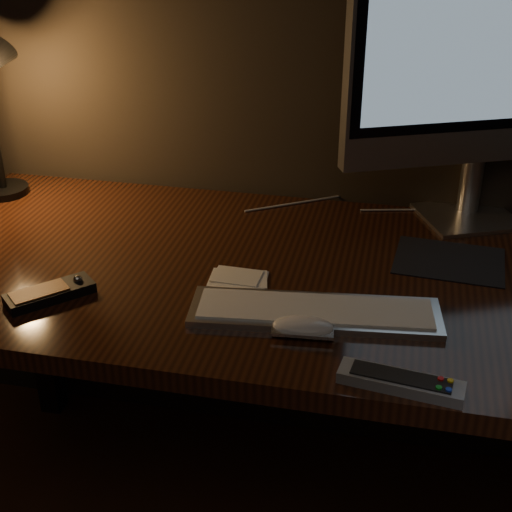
% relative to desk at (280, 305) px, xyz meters
% --- Properties ---
extents(desk, '(1.60, 0.75, 0.75)m').
position_rel_desk_xyz_m(desk, '(0.00, 0.00, 0.00)').
color(desk, '#33170B').
rests_on(desk, ground).
extents(monitor, '(0.59, 0.30, 0.66)m').
position_rel_desk_xyz_m(monitor, '(0.39, 0.26, 0.52)').
color(monitor, silver).
rests_on(monitor, desk).
extents(keyboard, '(0.46, 0.18, 0.02)m').
position_rel_desk_xyz_m(keyboard, '(0.10, -0.23, 0.14)').
color(keyboard, silver).
rests_on(keyboard, desk).
extents(mousepad, '(0.23, 0.19, 0.00)m').
position_rel_desk_xyz_m(mousepad, '(0.35, 0.04, 0.13)').
color(mousepad, black).
rests_on(mousepad, desk).
extents(mouse, '(0.11, 0.06, 0.02)m').
position_rel_desk_xyz_m(mouse, '(0.09, -0.29, 0.14)').
color(mouse, white).
rests_on(mouse, desk).
extents(media_remote, '(0.15, 0.16, 0.03)m').
position_rel_desk_xyz_m(media_remote, '(-0.39, -0.27, 0.14)').
color(media_remote, black).
rests_on(media_remote, desk).
extents(tv_remote, '(0.20, 0.07, 0.02)m').
position_rel_desk_xyz_m(tv_remote, '(0.26, -0.41, 0.14)').
color(tv_remote, gray).
rests_on(tv_remote, desk).
extents(papers, '(0.12, 0.08, 0.01)m').
position_rel_desk_xyz_m(papers, '(-0.06, -0.13, 0.13)').
color(papers, white).
rests_on(papers, desk).
extents(cable, '(0.50, 0.20, 0.00)m').
position_rel_desk_xyz_m(cable, '(0.13, 0.26, 0.13)').
color(cable, white).
rests_on(cable, desk).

